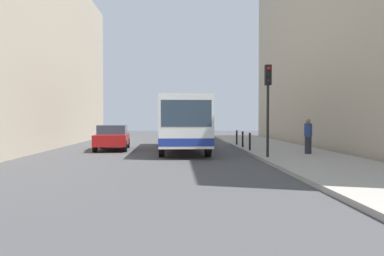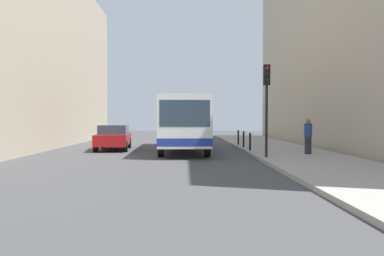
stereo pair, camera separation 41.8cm
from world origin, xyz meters
name	(u,v)px [view 2 (the right image)]	position (x,y,z in m)	size (l,w,h in m)	color
ground_plane	(186,155)	(0.00, 0.00, 0.00)	(80.00, 80.00, 0.00)	#424244
sidewalk	(290,153)	(5.40, 0.00, 0.07)	(4.40, 40.00, 0.15)	#9E9991
building_right	(370,33)	(11.50, 4.00, 7.22)	(7.00, 32.00, 14.44)	#B2A38C
bus	(183,121)	(-0.18, 2.80, 1.73)	(2.73, 11.07, 3.00)	white
car_beside_bus	(114,137)	(-4.32, 3.17, 0.78)	(2.12, 4.52, 1.48)	maroon
car_behind_bus	(186,131)	(0.08, 14.08, 0.78)	(2.07, 4.50, 1.48)	silver
traffic_light	(267,93)	(3.55, -2.97, 3.01)	(0.28, 0.33, 4.10)	black
bollard_near	(250,142)	(3.45, 0.73, 0.62)	(0.11, 0.11, 0.95)	black
bollard_mid	(244,139)	(3.45, 3.03, 0.62)	(0.11, 0.11, 0.95)	black
bollard_far	(238,137)	(3.45, 5.32, 0.62)	(0.11, 0.11, 0.95)	black
pedestrian_near_signal	(308,136)	(5.91, -1.41, 1.00)	(0.38, 0.38, 1.71)	#26262D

